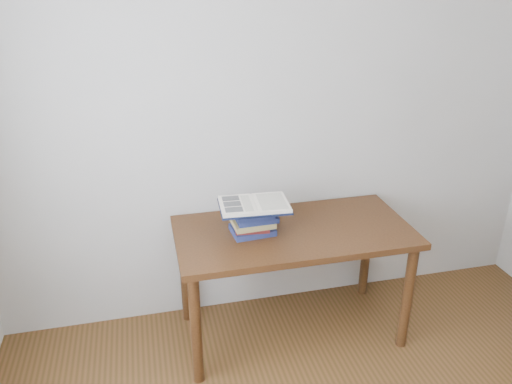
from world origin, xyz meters
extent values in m
cube|color=#A9A7A0|center=(0.00, 1.75, 1.30)|extent=(3.50, 0.04, 2.60)
cube|color=#452711|center=(-0.01, 1.38, 0.70)|extent=(1.34, 0.67, 0.04)
cylinder|color=#452711|center=(-0.62, 1.10, 0.34)|extent=(0.06, 0.06, 0.68)
cylinder|color=#452711|center=(0.60, 1.10, 0.34)|extent=(0.06, 0.06, 0.68)
cylinder|color=#452711|center=(-0.62, 1.66, 0.34)|extent=(0.06, 0.06, 0.68)
cylinder|color=#452711|center=(0.60, 1.66, 0.34)|extent=(0.06, 0.06, 0.68)
cube|color=#1B1E51|center=(-0.25, 1.40, 0.74)|extent=(0.25, 0.19, 0.03)
cube|color=#5B1C16|center=(-0.26, 1.38, 0.77)|extent=(0.20, 0.15, 0.03)
cube|color=#9C8B50|center=(-0.25, 1.39, 0.79)|extent=(0.23, 0.20, 0.03)
cube|color=#1B1E51|center=(-0.23, 1.38, 0.82)|extent=(0.23, 0.17, 0.03)
cube|color=#1B1E51|center=(-0.24, 1.38, 0.85)|extent=(0.21, 0.18, 0.03)
cube|color=black|center=(-0.24, 1.37, 0.88)|extent=(0.24, 0.17, 0.03)
cube|color=black|center=(-0.25, 1.36, 0.90)|extent=(0.39, 0.28, 0.01)
cube|color=beige|center=(-0.34, 1.37, 0.91)|extent=(0.19, 0.26, 0.02)
cube|color=beige|center=(-0.16, 1.35, 0.91)|extent=(0.19, 0.26, 0.02)
cylinder|color=beige|center=(-0.25, 1.36, 0.91)|extent=(0.03, 0.25, 0.01)
cube|color=black|center=(-0.36, 1.44, 0.92)|extent=(0.10, 0.06, 0.00)
cube|color=black|center=(-0.37, 1.37, 0.92)|extent=(0.10, 0.06, 0.00)
cube|color=black|center=(-0.37, 1.30, 0.92)|extent=(0.10, 0.06, 0.00)
cube|color=beige|center=(-0.29, 1.36, 0.92)|extent=(0.06, 0.21, 0.00)
cube|color=beige|center=(-0.15, 1.35, 0.92)|extent=(0.16, 0.22, 0.00)
camera|label=1|loc=(-0.81, -1.00, 2.06)|focal=35.00mm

